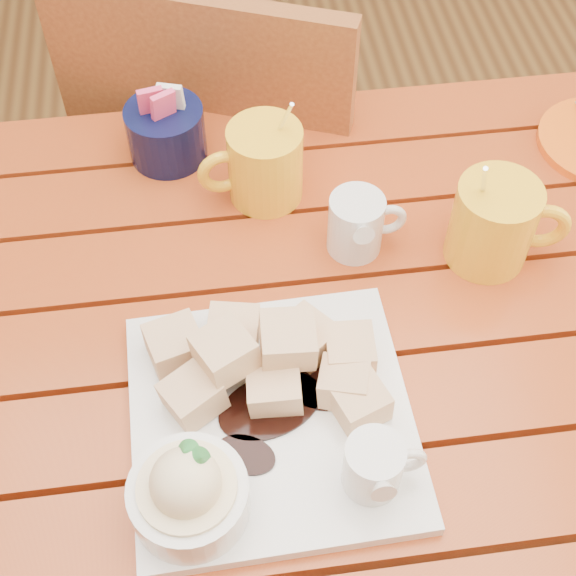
{
  "coord_description": "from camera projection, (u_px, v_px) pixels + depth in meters",
  "views": [
    {
      "loc": [
        -0.06,
        -0.52,
        1.51
      ],
      "look_at": [
        0.01,
        -0.0,
        0.82
      ],
      "focal_mm": 50.0,
      "sensor_mm": 36.0,
      "label": 1
    }
  ],
  "objects": [
    {
      "name": "chair_far",
      "position": [
        234.0,
        168.0,
        1.41
      ],
      "size": [
        0.57,
        0.57,
        0.92
      ],
      "rotation": [
        0.0,
        0.0,
        2.76
      ],
      "color": "brown",
      "rests_on": "ground"
    },
    {
      "name": "sugar_caddy",
      "position": [
        166.0,
        131.0,
        1.06
      ],
      "size": [
        0.1,
        0.1,
        0.11
      ],
      "color": "#0B1033",
      "rests_on": "table"
    },
    {
      "name": "cream_pitcher",
      "position": [
        358.0,
        223.0,
        0.96
      ],
      "size": [
        0.1,
        0.08,
        0.08
      ],
      "rotation": [
        0.0,
        0.0,
        0.01
      ],
      "color": "white",
      "rests_on": "table"
    },
    {
      "name": "coffee_mug_left",
      "position": [
        263.0,
        163.0,
        1.0
      ],
      "size": [
        0.13,
        0.09,
        0.16
      ],
      "rotation": [
        0.0,
        0.0,
        0.14
      ],
      "color": "yellow",
      "rests_on": "table"
    },
    {
      "name": "table",
      "position": [
        277.0,
        373.0,
        1.01
      ],
      "size": [
        1.2,
        0.79,
        0.75
      ],
      "color": "#9A2F13",
      "rests_on": "ground"
    },
    {
      "name": "coffee_mug_right",
      "position": [
        496.0,
        223.0,
        0.94
      ],
      "size": [
        0.14,
        0.1,
        0.17
      ],
      "rotation": [
        0.0,
        0.0,
        -0.2
      ],
      "color": "yellow",
      "rests_on": "table"
    },
    {
      "name": "ground",
      "position": [
        281.0,
        549.0,
        1.52
      ],
      "size": [
        5.0,
        5.0,
        0.0
      ],
      "primitive_type": "plane",
      "color": "#583419",
      "rests_on": "ground"
    },
    {
      "name": "dessert_plate",
      "position": [
        257.0,
        425.0,
        0.81
      ],
      "size": [
        0.3,
        0.3,
        0.12
      ],
      "rotation": [
        0.0,
        0.0,
        0.02
      ],
      "color": "white",
      "rests_on": "table"
    }
  ]
}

